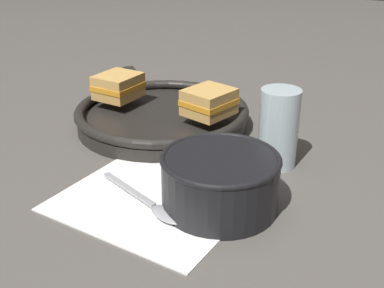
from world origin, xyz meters
The scene contains 8 objects.
ground_plane centered at (0.00, 0.00, 0.00)m, with size 4.00×4.00×0.00m, color #56514C.
napkin centered at (0.01, -0.07, 0.00)m, with size 0.27×0.24×0.00m.
soup_bowl centered at (0.10, -0.04, 0.04)m, with size 0.16×0.16×0.08m.
spoon centered at (0.03, -0.09, 0.01)m, with size 0.17×0.09×0.01m.
skillet centered at (-0.11, 0.18, 0.02)m, with size 0.38×0.39×0.04m.
sandwich_near_left centered at (-0.01, 0.17, 0.06)m, with size 0.09×0.10×0.05m.
sandwich_near_right centered at (-0.20, 0.18, 0.06)m, with size 0.08×0.09×0.05m.
drinking_glass centered at (0.13, 0.11, 0.06)m, with size 0.06×0.06×0.13m.
Camera 1 is at (0.30, -0.57, 0.36)m, focal length 45.00 mm.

